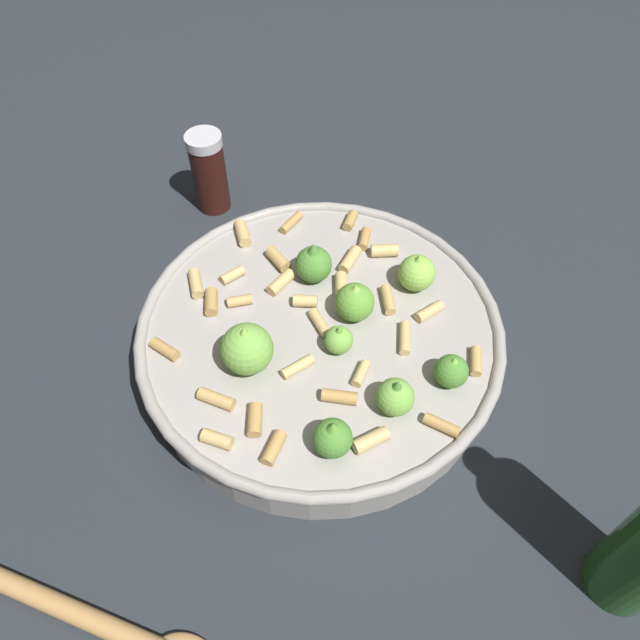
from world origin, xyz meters
The scene contains 4 objects.
ground_plane centered at (0.00, 0.00, 0.00)m, with size 2.40×2.40×0.00m, color #23282D.
cooking_pan centered at (0.00, 0.00, 0.03)m, with size 0.34×0.34×0.10m.
pepper_shaker centered at (-0.22, -0.14, 0.05)m, with size 0.04×0.04×0.10m.
wooden_spoon centered at (0.25, -0.17, 0.01)m, with size 0.10×0.26×0.02m.
Camera 1 is at (0.34, 0.02, 0.50)m, focal length 34.19 mm.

